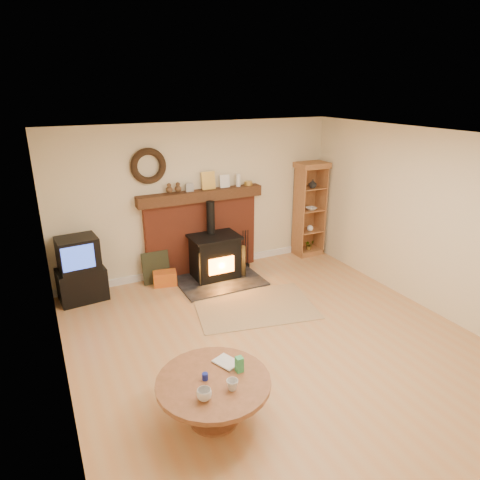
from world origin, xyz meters
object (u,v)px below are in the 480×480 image
tv_unit (80,270)px  curio_cabinet (309,209)px  wood_stove (216,258)px  coffee_table (214,388)px

tv_unit → curio_cabinet: size_ratio=0.56×
curio_cabinet → wood_stove: bearing=-172.4°
wood_stove → coffee_table: 3.35m
tv_unit → coffee_table: bearing=-75.9°
wood_stove → curio_cabinet: curio_cabinet is taller
wood_stove → curio_cabinet: 2.17m
wood_stove → tv_unit: size_ratio=1.38×
tv_unit → wood_stove: bearing=-5.1°
tv_unit → curio_cabinet: (4.24, 0.08, 0.42)m
tv_unit → coffee_table: (0.82, -3.27, -0.10)m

